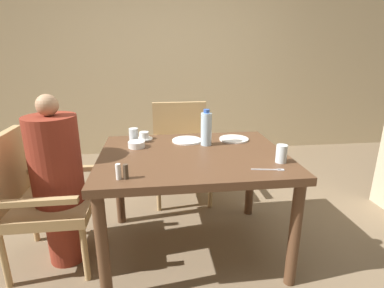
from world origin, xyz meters
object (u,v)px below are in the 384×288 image
plate_main_left (234,139)px  glass_tall_near (134,136)px  plate_main_right (187,140)px  teacup_with_saucer (144,136)px  chair_left_side (37,195)px  glass_tall_mid (281,154)px  bowl_small (136,144)px  diner_in_left_chair (58,181)px  water_bottle (206,129)px  chair_far_side (181,147)px

plate_main_left → glass_tall_near: glass_tall_near is taller
plate_main_right → teacup_with_saucer: size_ratio=1.72×
plate_main_left → plate_main_right: same height
chair_left_side → plate_main_right: 1.09m
glass_tall_near → glass_tall_mid: same height
teacup_with_saucer → glass_tall_mid: 1.05m
plate_main_right → glass_tall_near: 0.40m
teacup_with_saucer → bowl_small: teacup_with_saucer is taller
plate_main_left → bowl_small: size_ratio=1.89×
diner_in_left_chair → plate_main_left: bearing=12.4°
teacup_with_saucer → plate_main_right: bearing=-15.9°
plate_main_left → glass_tall_near: size_ratio=2.02×
teacup_with_saucer → glass_tall_mid: bearing=-35.5°
bowl_small → diner_in_left_chair: bearing=-160.7°
teacup_with_saucer → bowl_small: bearing=-103.7°
plate_main_right → water_bottle: water_bottle is taller
chair_far_side → glass_tall_near: size_ratio=8.22×
plate_main_left → glass_tall_mid: glass_tall_mid is taller
plate_main_right → teacup_with_saucer: teacup_with_saucer is taller
glass_tall_near → plate_main_left: bearing=-1.2°
diner_in_left_chair → chair_far_side: size_ratio=1.27×
glass_tall_near → glass_tall_mid: size_ratio=1.00×
diner_in_left_chair → bowl_small: diner_in_left_chair is taller
glass_tall_near → glass_tall_mid: (0.93, -0.52, 0.00)m
chair_left_side → plate_main_left: size_ratio=4.07×
plate_main_right → water_bottle: 0.21m
chair_far_side → plate_main_left: bearing=-60.5°
water_bottle → teacup_with_saucer: bearing=155.9°
diner_in_left_chair → water_bottle: bearing=9.8°
chair_left_side → glass_tall_near: bearing=24.9°
chair_left_side → bowl_small: (0.65, 0.18, 0.27)m
diner_in_left_chair → glass_tall_mid: size_ratio=10.43×
chair_far_side → bowl_small: 0.86m
chair_left_side → diner_in_left_chair: diner_in_left_chair is taller
water_bottle → bowl_small: bearing=179.6°
chair_left_side → bowl_small: chair_left_side is taller
chair_far_side → glass_tall_near: (-0.41, -0.61, 0.30)m
plate_main_right → glass_tall_near: (-0.40, 0.01, 0.05)m
chair_left_side → water_bottle: (1.15, 0.17, 0.37)m
diner_in_left_chair → teacup_with_saucer: size_ratio=8.87×
diner_in_left_chair → bowl_small: size_ratio=9.75×
glass_tall_near → chair_left_side: bearing=-155.1°
glass_tall_near → diner_in_left_chair: bearing=-149.0°
bowl_small → chair_left_side: bearing=-164.7°
diner_in_left_chair → glass_tall_mid: (1.41, -0.23, 0.21)m
diner_in_left_chair → water_bottle: 1.06m
teacup_with_saucer → plate_main_left: bearing=-8.5°
chair_left_side → plate_main_left: chair_left_side is taller
chair_left_side → plate_main_right: bearing=15.5°
teacup_with_saucer → bowl_small: 0.20m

